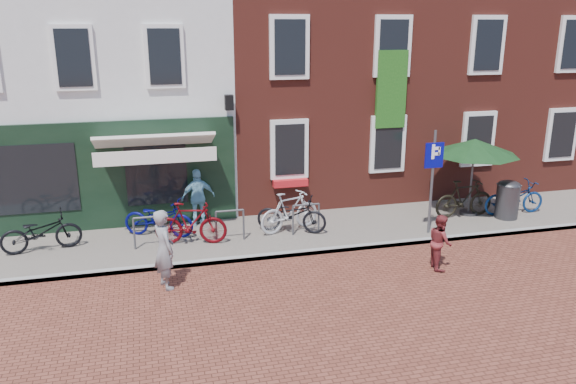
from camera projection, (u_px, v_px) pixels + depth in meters
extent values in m
plane|color=brown|center=(300.00, 256.00, 13.76)|extent=(80.00, 80.00, 0.00)
cube|color=slate|center=(320.00, 230.00, 15.37)|extent=(24.00, 3.00, 0.10)
cube|color=silver|center=(88.00, 54.00, 17.80)|extent=(8.00, 8.00, 9.00)
cube|color=maroon|center=(303.00, 36.00, 19.30)|extent=(6.00, 8.00, 10.00)
cube|color=maroon|center=(461.00, 35.00, 20.72)|extent=(6.00, 8.00, 10.00)
cylinder|color=#3B3A3D|center=(507.00, 202.00, 16.07)|extent=(0.64, 0.64, 0.96)
ellipsoid|color=#3B3A3D|center=(509.00, 183.00, 15.91)|extent=(0.64, 0.64, 0.29)
cylinder|color=#4C4C4F|center=(432.00, 183.00, 14.66)|extent=(0.07, 0.07, 2.74)
cube|color=#04077D|center=(434.00, 155.00, 14.43)|extent=(0.50, 0.04, 0.65)
cylinder|color=#4C4C4F|center=(468.00, 213.00, 16.50)|extent=(0.50, 0.50, 0.08)
cylinder|color=#4C4C4F|center=(471.00, 179.00, 16.21)|extent=(0.06, 0.06, 2.09)
cone|color=#153A18|center=(475.00, 143.00, 15.91)|extent=(2.49, 2.49, 0.45)
imported|color=gray|center=(164.00, 249.00, 11.93)|extent=(0.62, 0.74, 1.74)
imported|color=maroon|center=(440.00, 242.00, 12.95)|extent=(0.58, 0.69, 1.28)
imported|color=#79B9D3|center=(198.00, 197.00, 15.41)|extent=(0.97, 0.53, 1.58)
imported|color=black|center=(41.00, 232.00, 13.71)|extent=(1.94, 0.94, 0.97)
imported|color=#4E0409|center=(191.00, 223.00, 14.14)|extent=(1.87, 0.90, 1.08)
imported|color=#050752|center=(159.00, 218.00, 14.68)|extent=(1.96, 1.33, 0.97)
imported|color=#BABBBD|center=(290.00, 211.00, 15.04)|extent=(1.87, 1.08, 1.08)
imported|color=black|center=(292.00, 214.00, 14.97)|extent=(1.95, 1.38, 0.97)
imported|color=black|center=(464.00, 198.00, 16.15)|extent=(1.82, 0.57, 1.08)
imported|color=navy|center=(514.00, 198.00, 16.40)|extent=(1.87, 0.69, 0.97)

